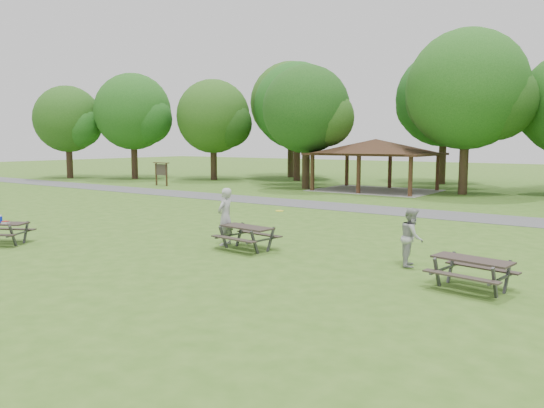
{
  "coord_description": "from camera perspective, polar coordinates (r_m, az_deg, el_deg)",
  "views": [
    {
      "loc": [
        12.25,
        -11.8,
        3.61
      ],
      "look_at": [
        1.0,
        4.0,
        1.3
      ],
      "focal_mm": 35.0,
      "sensor_mm": 36.0,
      "label": 1
    }
  ],
  "objects": [
    {
      "name": "ground",
      "position": [
        17.39,
        -10.43,
        -5.31
      ],
      "size": [
        160.0,
        160.0,
        0.0
      ],
      "primitive_type": "plane",
      "color": "#3B641C",
      "rests_on": "ground"
    },
    {
      "name": "frisbee_in_flight",
      "position": [
        17.32,
        0.82,
        -0.74
      ],
      "size": [
        0.33,
        0.33,
        0.02
      ],
      "color": "yellow",
      "rests_on": "ground"
    },
    {
      "name": "tree_deep_a",
      "position": [
        53.17,
        2.14,
        10.58
      ],
      "size": [
        8.4,
        8.0,
        11.38
      ],
      "color": "#302215",
      "rests_on": "ground"
    },
    {
      "name": "tree_row_e",
      "position": [
        38.33,
        20.36,
        11.12
      ],
      "size": [
        8.4,
        8.0,
        11.02
      ],
      "color": "#322316",
      "rests_on": "ground"
    },
    {
      "name": "picnic_table_middle",
      "position": [
        17.67,
        -2.73,
        -3.02
      ],
      "size": [
        2.02,
        1.69,
        0.82
      ],
      "color": "#2C2520",
      "rests_on": "ground"
    },
    {
      "name": "asphalt_path",
      "position": [
        28.79,
        9.97,
        -0.5
      ],
      "size": [
        120.0,
        3.2,
        0.02
      ],
      "primitive_type": "cube",
      "color": "#4E4E51",
      "rests_on": "ground"
    },
    {
      "name": "picnic_table_far",
      "position": [
        13.84,
        20.71,
        -6.27
      ],
      "size": [
        2.04,
        1.74,
        0.8
      ],
      "color": "#2E2421",
      "rests_on": "ground"
    },
    {
      "name": "tree_row_c",
      "position": [
        48.57,
        2.84,
        10.24
      ],
      "size": [
        8.19,
        7.8,
        10.67
      ],
      "color": "black",
      "rests_on": "ground"
    },
    {
      "name": "tree_row_a",
      "position": [
        52.57,
        -14.63,
        9.35
      ],
      "size": [
        7.56,
        7.2,
        9.97
      ],
      "color": "black",
      "rests_on": "ground"
    },
    {
      "name": "tree_deep_b",
      "position": [
        47.12,
        18.19,
        10.45
      ],
      "size": [
        8.4,
        8.0,
        11.13
      ],
      "color": "#332016",
      "rests_on": "ground"
    },
    {
      "name": "tree_row_b",
      "position": [
        49.97,
        -6.25,
        9.11
      ],
      "size": [
        7.14,
        6.8,
        9.28
      ],
      "color": "black",
      "rests_on": "ground"
    },
    {
      "name": "frisbee_catcher",
      "position": [
        15.84,
        14.81,
        -3.46
      ],
      "size": [
        0.87,
        0.99,
        1.71
      ],
      "primitive_type": "imported",
      "rotation": [
        0.0,
        0.0,
        1.89
      ],
      "color": "#A6A6A9",
      "rests_on": "ground"
    },
    {
      "name": "pavilion",
      "position": [
        39.32,
        11.09,
        5.87
      ],
      "size": [
        8.6,
        7.01,
        3.76
      ],
      "color": "#392414",
      "rests_on": "ground"
    },
    {
      "name": "tree_row_d",
      "position": [
        40.38,
        3.84,
        9.84
      ],
      "size": [
        6.93,
        6.6,
        9.27
      ],
      "color": "black",
      "rests_on": "ground"
    },
    {
      "name": "frisbee_thrower",
      "position": [
        18.46,
        -5.05,
        -1.36
      ],
      "size": [
        0.57,
        0.78,
        2.0
      ],
      "primitive_type": "imported",
      "rotation": [
        0.0,
        0.0,
        -1.44
      ],
      "color": "#AAABAD",
      "rests_on": "ground"
    },
    {
      "name": "tree_flank_left",
      "position": [
        55.55,
        -21.05,
        8.32
      ],
      "size": [
        6.72,
        6.4,
        8.93
      ],
      "color": "#301E15",
      "rests_on": "ground"
    },
    {
      "name": "notice_board",
      "position": [
        43.97,
        -11.83,
        3.65
      ],
      "size": [
        1.6,
        0.3,
        1.88
      ],
      "color": "#321F12",
      "rests_on": "ground"
    }
  ]
}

